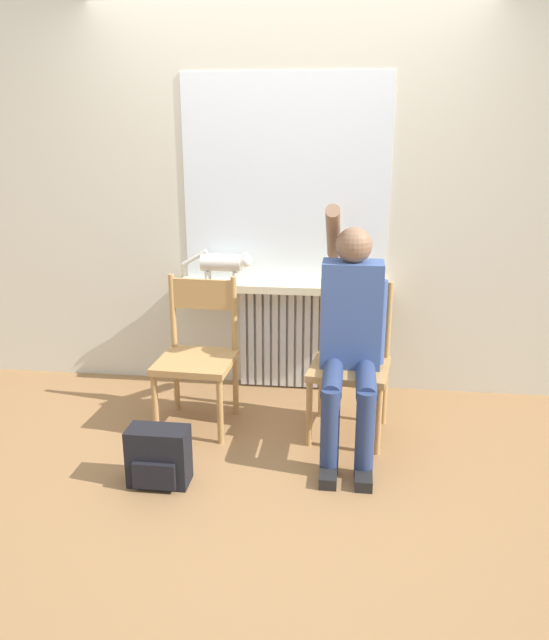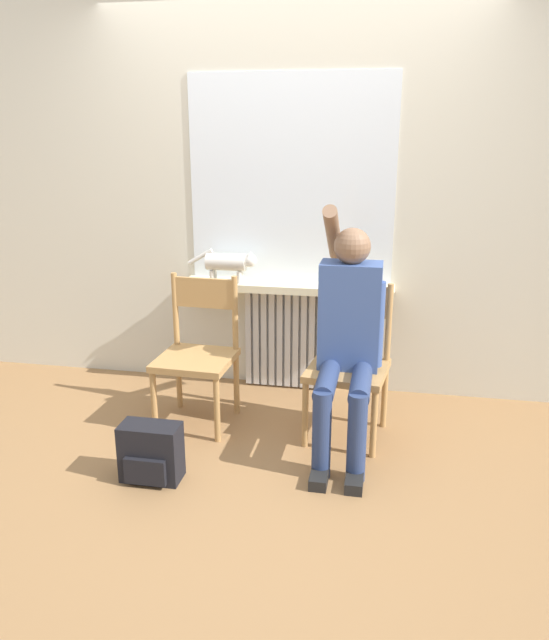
{
  "view_description": "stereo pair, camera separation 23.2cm",
  "coord_description": "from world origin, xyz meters",
  "px_view_note": "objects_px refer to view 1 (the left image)",
  "views": [
    {
      "loc": [
        0.44,
        -2.9,
        1.76
      ],
      "look_at": [
        0.0,
        0.63,
        0.65
      ],
      "focal_mm": 35.0,
      "sensor_mm": 36.0,
      "label": 1
    },
    {
      "loc": [
        0.67,
        -2.87,
        1.76
      ],
      "look_at": [
        0.0,
        0.63,
        0.65
      ],
      "focal_mm": 35.0,
      "sensor_mm": 36.0,
      "label": 2
    }
  ],
  "objects_px": {
    "chair_right": "(351,360)",
    "backpack": "(159,457)",
    "cat": "(225,263)",
    "person": "(351,331)",
    "chair_left": "(198,353)"
  },
  "relations": [
    {
      "from": "chair_right",
      "to": "person",
      "type": "height_order",
      "value": "person"
    },
    {
      "from": "chair_right",
      "to": "chair_left",
      "type": "bearing_deg",
      "value": -172.65
    },
    {
      "from": "chair_right",
      "to": "backpack",
      "type": "relative_size",
      "value": 2.9
    },
    {
      "from": "chair_left",
      "to": "chair_right",
      "type": "bearing_deg",
      "value": 2.63
    },
    {
      "from": "chair_right",
      "to": "backpack",
      "type": "xyz_separation_m",
      "value": [
        -0.96,
        -0.7,
        -0.31
      ]
    },
    {
      "from": "chair_left",
      "to": "person",
      "type": "height_order",
      "value": "person"
    },
    {
      "from": "cat",
      "to": "chair_left",
      "type": "bearing_deg",
      "value": -97.63
    },
    {
      "from": "chair_left",
      "to": "chair_right",
      "type": "distance_m",
      "value": 0.91
    },
    {
      "from": "cat",
      "to": "backpack",
      "type": "relative_size",
      "value": 1.52
    },
    {
      "from": "chair_right",
      "to": "cat",
      "type": "xyz_separation_m",
      "value": [
        -0.84,
        0.52,
        0.44
      ]
    },
    {
      "from": "person",
      "to": "backpack",
      "type": "bearing_deg",
      "value": -148.84
    },
    {
      "from": "chair_right",
      "to": "person",
      "type": "bearing_deg",
      "value": -84.89
    },
    {
      "from": "chair_right",
      "to": "person",
      "type": "relative_size",
      "value": 0.66
    },
    {
      "from": "chair_left",
      "to": "chair_right",
      "type": "relative_size",
      "value": 1.0
    },
    {
      "from": "person",
      "to": "cat",
      "type": "height_order",
      "value": "person"
    }
  ]
}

